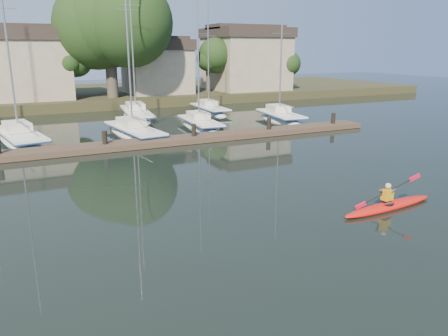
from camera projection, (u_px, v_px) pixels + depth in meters
name	position (u px, v px, depth m)	size (l,w,h in m)	color
ground	(259.00, 216.00, 16.59)	(160.00, 160.00, 0.00)	black
kayak	(388.00, 204.00, 17.29)	(4.83, 1.00, 1.53)	red
dock	(152.00, 142.00, 28.69)	(34.00, 2.00, 1.80)	#4E392D
sailboat_1	(21.00, 144.00, 29.97)	(3.88, 9.40, 14.96)	white
sailboat_2	(134.00, 138.00, 32.11)	(3.24, 9.28, 15.05)	white
sailboat_3	(200.00, 129.00, 35.56)	(2.61, 7.96, 12.63)	white
sailboat_4	(280.00, 123.00, 38.93)	(3.33, 7.88, 12.98)	white
sailboat_6	(137.00, 119.00, 40.63)	(3.55, 10.82, 16.90)	white
sailboat_7	(210.00, 114.00, 43.79)	(2.47, 8.03, 12.79)	white
shore	(99.00, 74.00, 51.40)	(90.00, 25.25, 12.75)	#2B361B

